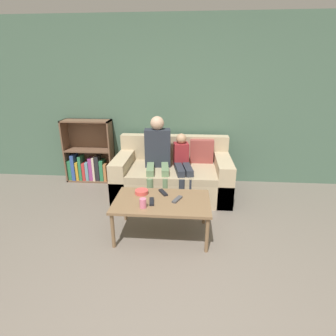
% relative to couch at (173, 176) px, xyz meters
% --- Properties ---
extents(ground_plane, '(22.00, 22.00, 0.00)m').
position_rel_couch_xyz_m(ground_plane, '(0.14, -2.25, -0.28)').
color(ground_plane, '#70665B').
extents(wall_back, '(12.00, 0.06, 2.60)m').
position_rel_couch_xyz_m(wall_back, '(0.14, 0.58, 1.02)').
color(wall_back, '#4C6B56').
rests_on(wall_back, ground_plane).
extents(couch, '(1.71, 0.97, 0.84)m').
position_rel_couch_xyz_m(couch, '(0.00, 0.00, 0.00)').
color(couch, tan).
rests_on(couch, ground_plane).
extents(bookshelf, '(0.80, 0.28, 1.05)m').
position_rel_couch_xyz_m(bookshelf, '(-1.47, 0.42, 0.10)').
color(bookshelf, brown).
rests_on(bookshelf, ground_plane).
extents(coffee_table, '(1.07, 0.64, 0.44)m').
position_rel_couch_xyz_m(coffee_table, '(-0.06, -1.13, 0.11)').
color(coffee_table, brown).
rests_on(coffee_table, ground_plane).
extents(person_adult, '(0.41, 0.69, 1.19)m').
position_rel_couch_xyz_m(person_adult, '(-0.22, -0.09, 0.40)').
color(person_adult, '#66845B').
rests_on(person_adult, ground_plane).
extents(person_child, '(0.32, 0.68, 0.94)m').
position_rel_couch_xyz_m(person_child, '(0.15, -0.16, 0.25)').
color(person_child, '#282D38').
rests_on(person_child, ground_plane).
extents(cup_near, '(0.07, 0.07, 0.10)m').
position_rel_couch_xyz_m(cup_near, '(-0.24, -1.31, 0.20)').
color(cup_near, pink).
rests_on(cup_near, coffee_table).
extents(tv_remote_0, '(0.12, 0.17, 0.02)m').
position_rel_couch_xyz_m(tv_remote_0, '(0.11, -1.11, 0.16)').
color(tv_remote_0, '#47474C').
rests_on(tv_remote_0, coffee_table).
extents(tv_remote_1, '(0.07, 0.17, 0.02)m').
position_rel_couch_xyz_m(tv_remote_1, '(-0.16, -1.19, 0.16)').
color(tv_remote_1, black).
rests_on(tv_remote_1, coffee_table).
extents(tv_remote_2, '(0.12, 0.17, 0.02)m').
position_rel_couch_xyz_m(tv_remote_2, '(-0.06, -0.95, 0.16)').
color(tv_remote_2, black).
rests_on(tv_remote_2, coffee_table).
extents(snack_bowl, '(0.15, 0.15, 0.05)m').
position_rel_couch_xyz_m(snack_bowl, '(-0.31, -0.98, 0.18)').
color(snack_bowl, '#DB4C47').
rests_on(snack_bowl, coffee_table).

